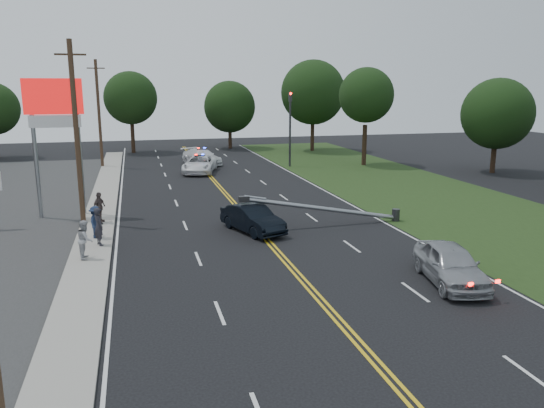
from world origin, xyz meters
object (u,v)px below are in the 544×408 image
object	(u,v)px
bystander_b	(85,239)
bystander_c	(96,222)
pylon_sign	(54,114)
bystander_a	(99,226)
utility_pole_far	(99,113)
waiting_sedan	(450,264)
bystander_d	(99,207)
utility_pole_mid	(76,133)
fallen_streetlight	(332,209)
emergency_b	(202,157)
emergency_a	(200,164)
traffic_signal	(290,123)
crashed_sedan	(253,219)

from	to	relation	value
bystander_b	bystander_c	bearing A→B (deg)	-3.28
pylon_sign	bystander_a	distance (m)	8.97
utility_pole_far	bystander_c	size ratio (longest dim) A/B	6.13
waiting_sedan	bystander_d	xyz separation A→B (m)	(-13.76, 13.00, 0.20)
pylon_sign	utility_pole_mid	distance (m)	2.55
fallen_streetlight	bystander_c	distance (m)	12.47
pylon_sign	bystander_d	size ratio (longest dim) A/B	4.69
utility_pole_mid	emergency_b	distance (m)	23.75
bystander_a	emergency_b	bearing A→B (deg)	-39.96
emergency_a	bystander_d	world-z (taller)	bystander_d
traffic_signal	emergency_a	distance (m)	9.70
fallen_streetlight	bystander_d	bearing A→B (deg)	164.22
traffic_signal	crashed_sedan	distance (m)	24.07
bystander_a	crashed_sedan	bearing A→B (deg)	-106.19
emergency_b	bystander_c	xyz separation A→B (m)	(-8.51, -25.09, 0.17)
traffic_signal	bystander_d	xyz separation A→B (m)	(-16.57, -18.47, -3.23)
utility_pole_far	bystander_b	world-z (taller)	utility_pole_far
crashed_sedan	emergency_a	distance (m)	20.48
fallen_streetlight	bystander_c	bearing A→B (deg)	178.75
utility_pole_mid	bystander_c	bearing A→B (deg)	-76.07
emergency_b	bystander_b	xyz separation A→B (m)	(-8.75, -28.35, 0.22)
crashed_sedan	emergency_b	size ratio (longest dim) A/B	0.83
bystander_a	bystander_d	distance (m)	4.58
utility_pole_far	emergency_a	bearing A→B (deg)	-33.65
crashed_sedan	utility_pole_mid	bearing A→B (deg)	134.56
utility_pole_mid	bystander_c	size ratio (longest dim) A/B	6.13
fallen_streetlight	bystander_c	size ratio (longest dim) A/B	5.73
utility_pole_far	bystander_b	size ratio (longest dim) A/B	5.82
fallen_streetlight	bystander_d	world-z (taller)	fallen_streetlight
utility_pole_mid	bystander_b	world-z (taller)	utility_pole_mid
bystander_d	crashed_sedan	bearing A→B (deg)	-81.69
utility_pole_mid	bystander_a	size ratio (longest dim) A/B	5.47
emergency_b	bystander_d	size ratio (longest dim) A/B	3.09
waiting_sedan	utility_pole_mid	bearing A→B (deg)	148.95
crashed_sedan	bystander_b	distance (m)	8.63
bystander_c	bystander_a	bearing A→B (deg)	-160.23
bystander_b	bystander_d	distance (m)	6.51
pylon_sign	utility_pole_far	size ratio (longest dim) A/B	0.80
emergency_b	bystander_b	world-z (taller)	bystander_b
bystander_a	pylon_sign	bearing A→B (deg)	-3.39
utility_pole_far	bystander_c	world-z (taller)	utility_pole_far
crashed_sedan	waiting_sedan	xyz separation A→B (m)	(5.84, -9.28, 0.06)
waiting_sedan	emergency_b	xyz separation A→B (m)	(-5.26, 34.84, -0.01)
fallen_streetlight	utility_pole_mid	xyz separation A→B (m)	(-13.39, 4.00, 4.17)
utility_pole_far	bystander_a	distance (m)	27.38
fallen_streetlight	bystander_a	distance (m)	12.28
fallen_streetlight	emergency_a	world-z (taller)	fallen_streetlight
bystander_a	bystander_c	bearing A→B (deg)	-12.75
emergency_a	waiting_sedan	bearing A→B (deg)	-62.47
bystander_a	bystander_b	world-z (taller)	bystander_a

